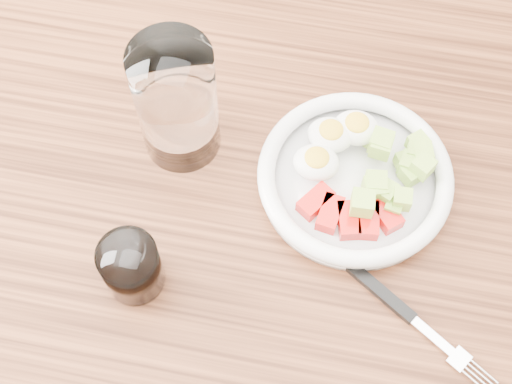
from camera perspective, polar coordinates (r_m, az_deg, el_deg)
ground at (r=1.59m, az=0.29°, el=-13.43°), size 4.00×4.00×0.00m
dining_table at (r=0.95m, az=0.48°, el=-4.18°), size 1.50×0.90×0.77m
bowl at (r=0.86m, az=7.94°, el=1.39°), size 0.23×0.23×0.06m
fork at (r=0.82m, az=11.30°, el=-9.00°), size 0.18×0.13×0.01m
water_glass at (r=0.83m, az=-6.37°, el=7.14°), size 0.10×0.10×0.17m
coffee_glass at (r=0.80m, az=-9.93°, el=-5.94°), size 0.07×0.07×0.08m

